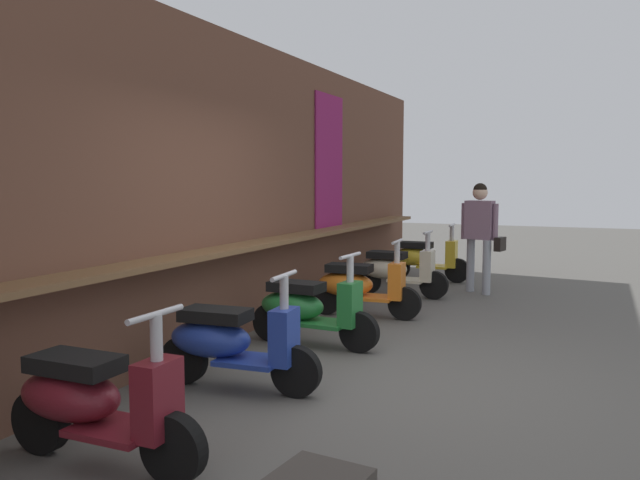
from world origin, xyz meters
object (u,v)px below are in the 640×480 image
Objects in this scene: scooter_orange at (358,286)px; scooter_yellow at (423,258)px; scooter_cream at (395,270)px; scooter_maroon at (92,401)px; shopper_with_handbag at (480,227)px; scooter_blue at (229,342)px; scooter_green at (307,308)px.

scooter_orange is 3.09m from scooter_yellow.
scooter_cream is 1.58m from scooter_yellow.
shopper_with_handbag is at bearing 81.06° from scooter_maroon.
scooter_blue is at bearing -92.41° from scooter_yellow.
scooter_green is 1.00× the size of scooter_cream.
scooter_maroon is at bearing -94.47° from scooter_blue.
shopper_with_handbag reaches higher than scooter_maroon.
scooter_maroon is 6.89m from shopper_with_handbag.
shopper_with_handbag is (3.79, -1.08, 0.61)m from scooter_green.
scooter_cream is (6.02, -0.00, 0.00)m from scooter_maroon.
scooter_yellow is (7.60, -0.00, 0.00)m from scooter_maroon.
scooter_orange is at bearing -90.31° from scooter_cream.
scooter_maroon is 7.60m from scooter_yellow.
scooter_blue is 2.99m from scooter_orange.
scooter_maroon and scooter_blue have the same top height.
scooter_maroon is at bearing -90.31° from scooter_cream.
scooter_blue and scooter_green have the same top height.
scooter_orange is (2.99, 0.00, 0.00)m from scooter_blue.
scooter_green is at bearing 90.13° from scooter_maroon.
scooter_blue and scooter_yellow have the same top height.
scooter_orange is at bearing 85.53° from scooter_blue.
scooter_yellow is 1.49m from shopper_with_handbag.
scooter_yellow is at bearing 89.69° from scooter_cream.
scooter_cream is 1.00× the size of scooter_yellow.
scooter_cream is at bearing 92.57° from scooter_green.
scooter_cream is (4.51, 0.00, 0.00)m from scooter_blue.
scooter_maroon is 2.99m from scooter_green.
scooter_yellow is (6.09, 0.00, 0.00)m from scooter_blue.
scooter_maroon is 1.00× the size of scooter_cream.
shopper_with_handbag reaches higher than scooter_cream.
scooter_yellow is at bearing 92.57° from scooter_green.
scooter_orange is (1.52, -0.00, 0.00)m from scooter_green.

